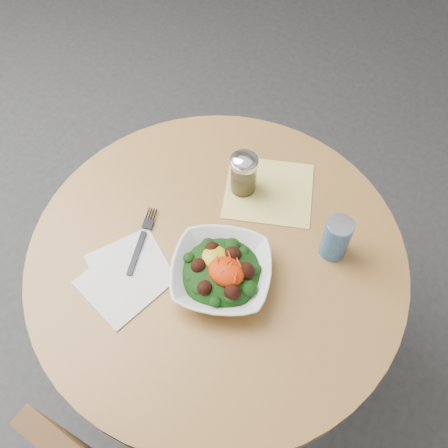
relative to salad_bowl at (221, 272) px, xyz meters
name	(u,v)px	position (x,y,z in m)	size (l,w,h in m)	color
ground	(219,354)	(-0.04, 0.05, -0.78)	(6.00, 6.00, 0.00)	#2E2E30
table	(218,289)	(-0.04, 0.05, -0.23)	(0.90, 0.90, 0.75)	black
cloth_napkin	(269,191)	(-0.02, 0.27, -0.03)	(0.22, 0.20, 0.00)	yellow
paper_napkins	(126,275)	(-0.19, -0.10, -0.03)	(0.23, 0.25, 0.00)	silver
salad_bowl	(221,272)	(0.00, 0.00, 0.00)	(0.29, 0.29, 0.08)	white
fork	(142,238)	(-0.22, -0.01, -0.03)	(0.07, 0.19, 0.00)	black
spice_shaker	(244,173)	(-0.08, 0.25, 0.03)	(0.07, 0.07, 0.12)	silver
beverage_can	(336,238)	(0.19, 0.19, 0.03)	(0.06, 0.06, 0.12)	navy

